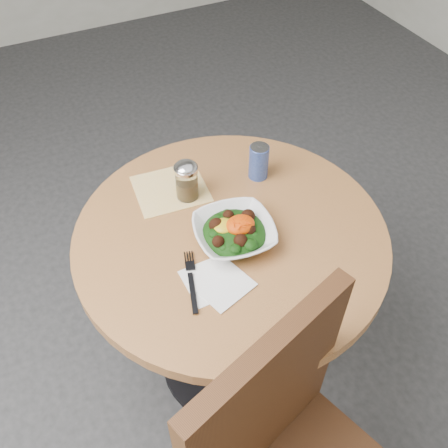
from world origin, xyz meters
The scene contains 8 objects.
ground centered at (0.00, 0.00, 0.00)m, with size 6.00×6.00×0.00m, color #2D2D30.
table centered at (0.00, 0.00, 0.55)m, with size 0.90×0.90×0.75m.
cloth_napkin centered at (-0.09, 0.24, 0.75)m, with size 0.22×0.20×0.00m, color orange.
paper_napkins centered at (-0.11, -0.14, 0.75)m, with size 0.17×0.17×0.00m.
salad_bowl centered at (0.00, -0.03, 0.78)m, with size 0.25×0.25×0.08m.
fork centered at (-0.17, -0.11, 0.76)m, with size 0.08×0.20×0.00m.
spice_shaker centered at (-0.05, 0.19, 0.81)m, with size 0.07×0.07×0.13m.
beverage_can centered at (0.18, 0.18, 0.81)m, with size 0.06×0.06×0.12m.
Camera 1 is at (-0.43, -0.85, 1.80)m, focal length 40.00 mm.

